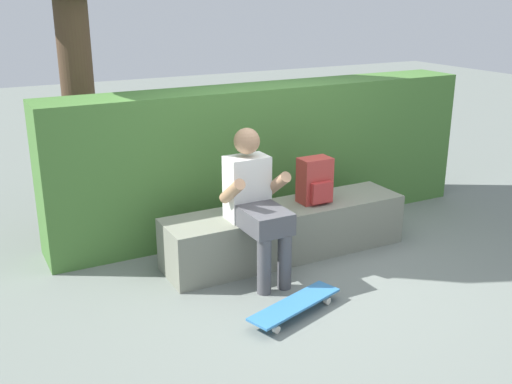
{
  "coord_description": "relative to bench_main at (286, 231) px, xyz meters",
  "views": [
    {
      "loc": [
        -2.51,
        -3.86,
        2.21
      ],
      "look_at": [
        -0.23,
        0.46,
        0.58
      ],
      "focal_mm": 42.11,
      "sensor_mm": 36.0,
      "label": 1
    }
  ],
  "objects": [
    {
      "name": "bench_main",
      "position": [
        0.0,
        0.0,
        0.0
      ],
      "size": [
        2.2,
        0.51,
        0.45
      ],
      "color": "gray",
      "rests_on": "ground"
    },
    {
      "name": "backpack_on_bench",
      "position": [
        0.28,
        -0.01,
        0.42
      ],
      "size": [
        0.28,
        0.23,
        0.4
      ],
      "color": "#B23833",
      "rests_on": "bench_main"
    },
    {
      "name": "ground_plane",
      "position": [
        0.0,
        -0.33,
        -0.23
      ],
      "size": [
        24.0,
        24.0,
        0.0
      ],
      "primitive_type": "plane",
      "color": "slate"
    },
    {
      "name": "hedge_row",
      "position": [
        0.25,
        0.8,
        0.46
      ],
      "size": [
        4.31,
        0.53,
        1.38
      ],
      "color": "#427031",
      "rests_on": "ground"
    },
    {
      "name": "person_skater",
      "position": [
        -0.42,
        -0.22,
        0.42
      ],
      "size": [
        0.49,
        0.62,
        1.2
      ],
      "color": "white",
      "rests_on": "ground"
    },
    {
      "name": "skateboard_near_person",
      "position": [
        -0.47,
        -0.93,
        -0.15
      ],
      "size": [
        0.82,
        0.43,
        0.09
      ],
      "color": "teal",
      "rests_on": "ground"
    }
  ]
}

